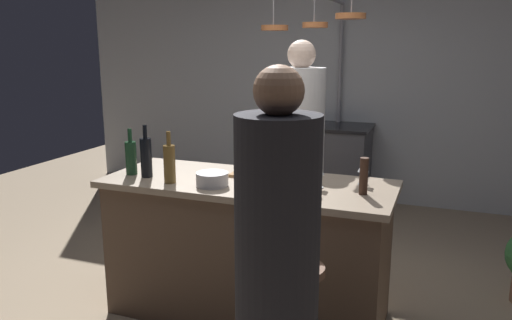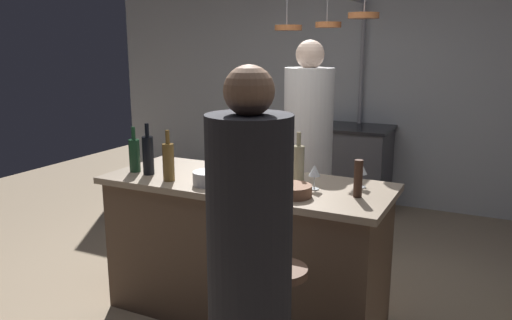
{
  "view_description": "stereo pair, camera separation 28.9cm",
  "coord_description": "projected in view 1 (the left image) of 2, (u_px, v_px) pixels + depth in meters",
  "views": [
    {
      "loc": [
        1.13,
        -2.8,
        1.72
      ],
      "look_at": [
        0.0,
        0.15,
        1.0
      ],
      "focal_mm": 35.45,
      "sensor_mm": 36.0,
      "label": 1
    },
    {
      "loc": [
        1.39,
        -2.68,
        1.72
      ],
      "look_at": [
        0.0,
        0.15,
        1.0
      ],
      "focal_mm": 35.45,
      "sensor_mm": 36.0,
      "label": 2
    }
  ],
  "objects": [
    {
      "name": "ground_plane",
      "position": [
        248.0,
        313.0,
        3.32
      ],
      "size": [
        9.0,
        9.0,
        0.0
      ],
      "primitive_type": "plane",
      "color": "gray"
    },
    {
      "name": "cutting_board",
      "position": [
        258.0,
        174.0,
        3.25
      ],
      "size": [
        0.32,
        0.22,
        0.02
      ],
      "primitive_type": "cube",
      "color": "#997047",
      "rests_on": "kitchen_island"
    },
    {
      "name": "wine_bottle_dark",
      "position": [
        146.0,
        157.0,
        3.19
      ],
      "size": [
        0.07,
        0.07,
        0.33
      ],
      "color": "black",
      "rests_on": "kitchen_island"
    },
    {
      "name": "stove_range",
      "position": [
        332.0,
        166.0,
        5.46
      ],
      "size": [
        0.8,
        0.64,
        0.89
      ],
      "color": "#47474C",
      "rests_on": "ground_plane"
    },
    {
      "name": "mixing_bowl_wooden",
      "position": [
        300.0,
        190.0,
        2.82
      ],
      "size": [
        0.22,
        0.22,
        0.06
      ],
      "primitive_type": "cylinder",
      "color": "brown",
      "rests_on": "kitchen_island"
    },
    {
      "name": "overhead_pot_rack",
      "position": [
        325.0,
        50.0,
        4.65
      ],
      "size": [
        0.89,
        1.53,
        2.17
      ],
      "color": "gray",
      "rests_on": "ground_plane"
    },
    {
      "name": "wine_glass_near_left_guest",
      "position": [
        319.0,
        171.0,
        2.94
      ],
      "size": [
        0.07,
        0.07,
        0.15
      ],
      "color": "silver",
      "rests_on": "kitchen_island"
    },
    {
      "name": "wine_bottle_white",
      "position": [
        300.0,
        162.0,
        3.09
      ],
      "size": [
        0.07,
        0.07,
        0.31
      ],
      "color": "gray",
      "rests_on": "kitchen_island"
    },
    {
      "name": "guest_right",
      "position": [
        277.0,
        281.0,
        2.09
      ],
      "size": [
        0.35,
        0.35,
        1.65
      ],
      "color": "black",
      "rests_on": "ground_plane"
    },
    {
      "name": "mixing_bowl_steel",
      "position": [
        212.0,
        179.0,
        3.0
      ],
      "size": [
        0.19,
        0.19,
        0.08
      ],
      "primitive_type": "cylinder",
      "color": "#B7B7BC",
      "rests_on": "kitchen_island"
    },
    {
      "name": "pepper_mill",
      "position": [
        364.0,
        176.0,
        2.82
      ],
      "size": [
        0.05,
        0.05,
        0.21
      ],
      "primitive_type": "cylinder",
      "color": "#382319",
      "rests_on": "kitchen_island"
    },
    {
      "name": "chef",
      "position": [
        299.0,
        164.0,
        3.92
      ],
      "size": [
        0.37,
        0.37,
        1.76
      ],
      "color": "white",
      "rests_on": "ground_plane"
    },
    {
      "name": "wine_glass_by_chef",
      "position": [
        364.0,
        168.0,
        3.01
      ],
      "size": [
        0.07,
        0.07,
        0.15
      ],
      "color": "silver",
      "rests_on": "kitchen_island"
    },
    {
      "name": "wine_bottle_amber",
      "position": [
        169.0,
        163.0,
        3.05
      ],
      "size": [
        0.07,
        0.07,
        0.32
      ],
      "color": "brown",
      "rests_on": "kitchen_island"
    },
    {
      "name": "wine_bottle_green",
      "position": [
        131.0,
        157.0,
        3.26
      ],
      "size": [
        0.07,
        0.07,
        0.3
      ],
      "color": "#193D23",
      "rests_on": "kitchen_island"
    },
    {
      "name": "kitchen_island",
      "position": [
        248.0,
        248.0,
        3.22
      ],
      "size": [
        1.8,
        0.72,
        0.9
      ],
      "color": "brown",
      "rests_on": "ground_plane"
    },
    {
      "name": "back_wall",
      "position": [
        342.0,
        84.0,
        5.63
      ],
      "size": [
        6.4,
        0.16,
        2.6
      ],
      "primitive_type": "cube",
      "color": "#B2B7BC",
      "rests_on": "ground_plane"
    }
  ]
}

